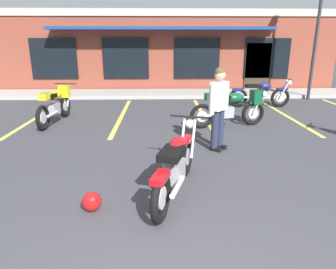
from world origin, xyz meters
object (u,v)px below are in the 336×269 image
motorcycle_foreground_classic (176,164)px  motorcycle_blue_standard (56,103)px  person_in_shorts_foreground (219,104)px  motorcycle_silver_naked (232,107)px  helmet_on_pavement (92,201)px  parking_lot_lamp_post (321,10)px  motorcycle_red_sportbike (260,94)px

motorcycle_foreground_classic → motorcycle_blue_standard: same height
motorcycle_blue_standard → person_in_shorts_foreground: (4.03, -2.37, 0.42)m
motorcycle_foreground_classic → motorcycle_silver_naked: (1.66, 3.67, 0.07)m
helmet_on_pavement → person_in_shorts_foreground: bearing=48.3°
motorcycle_blue_standard → person_in_shorts_foreground: size_ratio=1.26×
motorcycle_silver_naked → parking_lot_lamp_post: bearing=43.8°
person_in_shorts_foreground → helmet_on_pavement: (-2.08, -2.33, -0.82)m
motorcycle_red_sportbike → person_in_shorts_foreground: (-2.24, -4.22, 0.49)m
motorcycle_foreground_classic → person_in_shorts_foreground: (0.95, 1.90, 0.49)m
motorcycle_blue_standard → motorcycle_red_sportbike: bearing=16.4°
motorcycle_foreground_classic → parking_lot_lamp_post: (5.54, 7.39, 2.76)m
motorcycle_foreground_classic → motorcycle_blue_standard: (-3.08, 4.28, 0.07)m
person_in_shorts_foreground → parking_lot_lamp_post: 7.51m
motorcycle_red_sportbike → parking_lot_lamp_post: parking_lot_lamp_post is taller
person_in_shorts_foreground → motorcycle_red_sportbike: bearing=62.1°
motorcycle_silver_naked → motorcycle_blue_standard: 4.78m
person_in_shorts_foreground → helmet_on_pavement: size_ratio=6.44×
motorcycle_red_sportbike → motorcycle_silver_naked: bearing=-121.9°
parking_lot_lamp_post → motorcycle_blue_standard: bearing=-160.1°
motorcycle_foreground_classic → motorcycle_silver_naked: bearing=65.7°
motorcycle_blue_standard → parking_lot_lamp_post: size_ratio=0.42×
motorcycle_red_sportbike → motorcycle_blue_standard: bearing=-163.6°
motorcycle_blue_standard → parking_lot_lamp_post: (8.62, 3.12, 2.69)m
person_in_shorts_foreground → helmet_on_pavement: bearing=-131.7°
motorcycle_foreground_classic → helmet_on_pavement: (-1.14, -0.43, -0.33)m
motorcycle_red_sportbike → helmet_on_pavement: 7.85m
helmet_on_pavement → motorcycle_silver_naked: bearing=55.7°
person_in_shorts_foreground → parking_lot_lamp_post: parking_lot_lamp_post is taller
motorcycle_red_sportbike → helmet_on_pavement: size_ratio=8.10×
motorcycle_red_sportbike → motorcycle_silver_naked: 2.88m
motorcycle_red_sportbike → motorcycle_blue_standard: same height
person_in_shorts_foreground → motorcycle_foreground_classic: bearing=-116.5°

